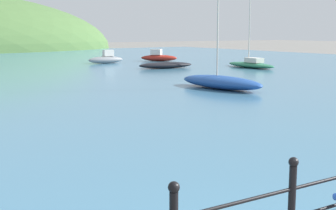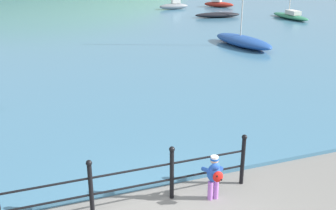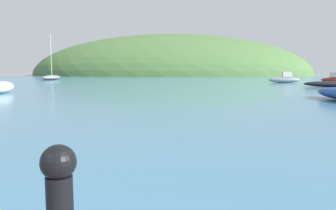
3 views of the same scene
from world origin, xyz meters
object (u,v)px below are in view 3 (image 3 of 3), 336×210
(boat_far_left, at_px, (51,77))
(boat_red_dinghy, at_px, (332,84))
(boat_green_fishing, at_px, (285,79))
(boat_white_sailboat, at_px, (2,87))

(boat_far_left, xyz_separation_m, boat_red_dinghy, (27.06, -14.15, -0.09))
(boat_green_fishing, distance_m, boat_white_sailboat, 24.21)
(boat_far_left, height_order, boat_white_sailboat, boat_far_left)
(boat_green_fishing, bearing_deg, boat_white_sailboat, -144.51)
(boat_far_left, relative_size, boat_red_dinghy, 1.34)
(boat_far_left, relative_size, boat_green_fishing, 1.82)
(boat_white_sailboat, bearing_deg, boat_far_left, 105.54)
(boat_red_dinghy, bearing_deg, boat_white_sailboat, -160.99)
(boat_white_sailboat, bearing_deg, boat_green_fishing, 35.49)
(boat_red_dinghy, height_order, boat_green_fishing, boat_green_fishing)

